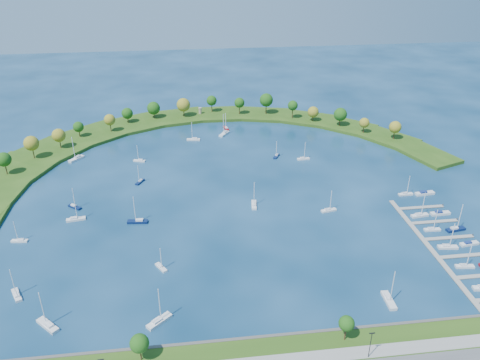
{
  "coord_description": "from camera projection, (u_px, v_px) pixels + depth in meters",
  "views": [
    {
      "loc": [
        -23.05,
        -215.87,
        118.55
      ],
      "look_at": [
        5.0,
        5.0,
        4.0
      ],
      "focal_mm": 35.74,
      "sensor_mm": 36.0,
      "label": 1
    }
  ],
  "objects": [
    {
      "name": "ground",
      "position": [
        232.0,
        192.0,
        247.25
      ],
      "size": [
        700.0,
        700.0,
        0.0
      ],
      "primitive_type": "plane",
      "color": "#072640",
      "rests_on": "ground"
    },
    {
      "name": "breakwater",
      "position": [
        146.0,
        156.0,
        284.58
      ],
      "size": [
        286.74,
        247.64,
        2.0
      ],
      "color": "#264813",
      "rests_on": "ground"
    },
    {
      "name": "breakwater_trees",
      "position": [
        201.0,
        116.0,
        319.8
      ],
      "size": [
        238.1,
        96.79,
        15.28
      ],
      "color": "#382314",
      "rests_on": "breakwater"
    },
    {
      "name": "harbor_tower",
      "position": [
        200.0,
        111.0,
        348.21
      ],
      "size": [
        2.6,
        2.6,
        4.6
      ],
      "color": "gray",
      "rests_on": "breakwater"
    },
    {
      "name": "dock_system",
      "position": [
        447.0,
        247.0,
        202.83
      ],
      "size": [
        24.28,
        82.0,
        1.6
      ],
      "color": "gray",
      "rests_on": "ground"
    },
    {
      "name": "moored_boat_0",
      "position": [
        75.0,
        206.0,
        232.4
      ],
      "size": [
        7.18,
        6.35,
        11.06
      ],
      "rotation": [
        0.0,
        0.0,
        5.61
      ],
      "color": "#0A1942",
      "rests_on": "ground"
    },
    {
      "name": "moored_boat_1",
      "position": [
        224.0,
        133.0,
        317.54
      ],
      "size": [
        7.94,
        9.74,
        14.59
      ],
      "rotation": [
        0.0,
        0.0,
        4.11
      ],
      "color": "silver",
      "rests_on": "ground"
    },
    {
      "name": "moored_boat_2",
      "position": [
        76.0,
        158.0,
        282.02
      ],
      "size": [
        8.64,
        9.61,
        14.89
      ],
      "rotation": [
        0.0,
        0.0,
        4.02
      ],
      "color": "silver",
      "rests_on": "ground"
    },
    {
      "name": "moored_boat_3",
      "position": [
        138.0,
        221.0,
        220.26
      ],
      "size": [
        9.59,
        3.59,
        13.76
      ],
      "rotation": [
        0.0,
        0.0,
        3.04
      ],
      "color": "#0A1942",
      "rests_on": "ground"
    },
    {
      "name": "moored_boat_4",
      "position": [
        159.0,
        320.0,
        163.42
      ],
      "size": [
        9.06,
        8.33,
        14.16
      ],
      "rotation": [
        0.0,
        0.0,
        0.71
      ],
      "color": "silver",
      "rests_on": "ground"
    },
    {
      "name": "moored_boat_5",
      "position": [
        254.0,
        204.0,
        233.95
      ],
      "size": [
        3.44,
        8.76,
        12.54
      ],
      "rotation": [
        0.0,
        0.0,
        1.45
      ],
      "color": "silver",
      "rests_on": "ground"
    },
    {
      "name": "moored_boat_6",
      "position": [
        139.0,
        160.0,
        279.94
      ],
      "size": [
        7.24,
        3.92,
        10.25
      ],
      "rotation": [
        0.0,
        0.0,
        2.84
      ],
      "color": "silver",
      "rests_on": "ground"
    },
    {
      "name": "moored_boat_7",
      "position": [
        140.0,
        181.0,
        256.05
      ],
      "size": [
        4.97,
        6.99,
        10.15
      ],
      "rotation": [
        0.0,
        0.0,
        4.22
      ],
      "color": "#0A1942",
      "rests_on": "ground"
    },
    {
      "name": "moored_boat_8",
      "position": [
        16.0,
        294.0,
        175.35
      ],
      "size": [
        5.7,
        8.19,
        11.84
      ],
      "rotation": [
        0.0,
        0.0,
        2.05
      ],
      "color": "silver",
      "rests_on": "ground"
    },
    {
      "name": "moored_boat_9",
      "position": [
        19.0,
        240.0,
        206.63
      ],
      "size": [
        7.17,
        2.73,
        10.28
      ],
      "rotation": [
        0.0,
        0.0,
        3.03
      ],
      "color": "silver",
      "rests_on": "ground"
    },
    {
      "name": "moored_boat_10",
      "position": [
        329.0,
        210.0,
        229.48
      ],
      "size": [
        7.85,
        3.66,
        11.13
      ],
      "rotation": [
        0.0,
        0.0,
        0.21
      ],
      "color": "silver",
      "rests_on": "ground"
    },
    {
      "name": "moored_boat_11",
      "position": [
        48.0,
        325.0,
        161.64
      ],
      "size": [
        8.83,
        8.85,
        14.35
      ],
      "rotation": [
        0.0,
        0.0,
        2.35
      ],
      "color": "silver",
      "rests_on": "ground"
    },
    {
      "name": "moored_boat_12",
      "position": [
        76.0,
        219.0,
        222.16
      ],
      "size": [
        8.99,
        3.87,
        12.8
      ],
      "rotation": [
        0.0,
        0.0,
        0.17
      ],
      "color": "silver",
      "rests_on": "ground"
    },
    {
      "name": "moored_boat_13",
      "position": [
        194.0,
        139.0,
        308.78
      ],
      "size": [
        8.73,
        3.38,
        12.51
      ],
      "rotation": [
        0.0,
        0.0,
        3.02
      ],
      "color": "silver",
      "rests_on": "ground"
    },
    {
      "name": "moored_boat_14",
      "position": [
        161.0,
        267.0,
        190.1
      ],
      "size": [
        5.17,
        6.89,
        10.1
      ],
      "rotation": [
        0.0,
        0.0,
        5.25
      ],
      "color": "silver",
      "rests_on": "ground"
    },
    {
      "name": "moored_boat_15",
      "position": [
        303.0,
        158.0,
        282.29
      ],
      "size": [
        7.52,
        2.66,
        10.84
      ],
      "rotation": [
        0.0,
        0.0,
        6.36
      ],
      "color": "silver",
      "rests_on": "ground"
    },
    {
      "name": "moored_boat_16",
      "position": [
        276.0,
        156.0,
        285.77
      ],
      "size": [
        5.06,
        7.05,
        10.25
      ],
      "rotation": [
        0.0,
        0.0,
        4.21
      ],
      "color": "#0A1942",
      "rests_on": "ground"
    },
    {
      "name": "moored_boat_17",
      "position": [
        389.0,
        299.0,
        172.81
      ],
      "size": [
        3.03,
        9.78,
        14.26
      ],
      "rotation": [
        0.0,
        0.0,
        4.68
      ],
      "color": "silver",
      "rests_on": "ground"
    },
    {
      "name": "moored_boat_18",
      "position": [
        226.0,
        128.0,
        326.86
      ],
      "size": [
        3.73,
        7.95,
        11.27
      ],
      "rotation": [
        0.0,
        0.0,
        1.79
      ],
      "color": "maroon",
      "rests_on": "ground"
    },
    {
      "name": "docked_boat_2",
      "position": [
        465.0,
        266.0,
        190.65
      ],
      "size": [
        7.67,
        2.94,
        10.99
      ],
      "rotation": [
        0.0,
        0.0,
        -0.12
      ],
      "color": "silver",
      "rests_on": "ground"
    },
    {
      "name": "docked_boat_4",
      "position": [
        448.0,
        246.0,
        202.39
      ],
      "size": [
        8.6,
        3.39,
        12.31
      ],
      "rotation": [
        0.0,
        0.0,
        -0.13
      ],
      "color": "silver",
      "rests_on": "ground"
    },
    {
      "name": "docked_boat_5",
      "position": [
        469.0,
        244.0,
        204.71
      ],
      "size": [
        8.61,
        3.34,
        1.71
      ],
      "rotation": [
        0.0,
        0.0,
        0.12
      ],
      "color": "silver",
      "rests_on": "ground"
    },
    {
      "name": "docked_boat_6",
      "position": [
        432.0,
        229.0,
        214.49
      ],
      "size": [
        7.48,
        2.42,
        10.86
      ],
      "rotation": [
        0.0,
        0.0,
        -0.05
      ],
      "color": "silver",
      "rests_on": "ground"
    },
    {
      "name": "docked_boat_7",
      "position": [
        456.0,
        229.0,
        214.48
      ],
      "size": [
        9.38,
        3.94,
        13.37
      ],
      "rotation": [
        0.0,
        0.0,
        0.16
      ],
      "color": "#0A1942",
      "rests_on": "ground"
    },
    {
      "name": "docked_boat_8",
      "position": [
        420.0,
        215.0,
        225.22
      ],
      "size": [
        8.75,
        3.45,
        12.52
      ],
      "rotation": [
        0.0,
        0.0,
        0.13
      ],
      "color": "silver",
      "rests_on": "ground"
    },
    {
      "name": "docked_boat_9",
      "position": [
        440.0,
        213.0,
        226.91
      ],
      "size": [
        9.59,
        3.04,
        1.94
      ],
      "rotation": [
        0.0,
        0.0,
        0.04
      ],
      "color": "silver",
      "rests_on": "ground"
    },
    {
      "name": "docked_boat_10",
      "position": [
        406.0,
        194.0,
        243.78
      ],
      "size": [
        7.54,
        2.39,
        10.97
      ],
      "rotation": [
        0.0,
        0.0,
        0.04
      ],
      "color": "silver",
      "rests_on": "ground"
    },
    {
      "name": "docked_boat_11",
      "position": [
        425.0,
        193.0,
        244.38
      ],
      "size": [
        10.28,
        3.8,
        2.05
      ],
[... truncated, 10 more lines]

